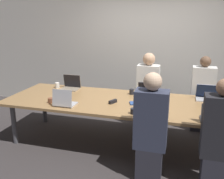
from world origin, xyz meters
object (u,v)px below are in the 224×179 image
(person_far_right, at_px, (202,96))
(laptop_far_center, at_px, (148,91))
(laptop_near_midright, at_px, (152,111))
(laptop_near_left, at_px, (64,101))
(person_near_right, at_px, (219,139))
(person_far_center, at_px, (148,92))
(laptop_near_right, at_px, (215,117))
(stapler, at_px, (113,102))
(cup_near_left, at_px, (51,100))
(cup_near_midright, at_px, (133,111))
(cup_far_left, at_px, (57,85))
(person_near_midright, at_px, (151,130))
(cup_far_center, at_px, (131,92))
(laptop_far_left, at_px, (71,85))
(laptop_far_right, at_px, (208,95))

(person_far_right, bearing_deg, laptop_far_center, -153.00)
(laptop_near_midright, relative_size, laptop_near_left, 1.05)
(laptop_near_midright, relative_size, person_near_right, 0.23)
(person_far_center, bearing_deg, laptop_near_right, -52.26)
(laptop_near_right, bearing_deg, stapler, -14.28)
(laptop_near_midright, bearing_deg, stapler, -29.42)
(cup_near_left, relative_size, person_far_center, 0.06)
(cup_near_midright, distance_m, stapler, 0.53)
(cup_far_left, bearing_deg, stapler, -24.16)
(person_near_right, bearing_deg, person_near_midright, 0.07)
(cup_near_left, xyz_separation_m, cup_far_center, (1.12, 0.78, 0.01))
(cup_near_midright, bearing_deg, person_far_center, 89.28)
(laptop_far_left, height_order, laptop_near_right, laptop_far_left)
(laptop_near_midright, bearing_deg, person_near_right, 158.26)
(cup_near_midright, height_order, laptop_near_right, laptop_near_right)
(laptop_near_left, height_order, laptop_far_right, laptop_near_left)
(laptop_far_left, height_order, person_near_right, person_near_right)
(laptop_near_midright, xyz_separation_m, laptop_far_right, (0.78, 0.95, -0.00))
(cup_near_midright, xyz_separation_m, person_far_center, (0.02, 1.32, -0.09))
(person_far_center, distance_m, cup_far_center, 0.49)
(person_far_center, bearing_deg, person_near_right, -57.41)
(laptop_near_midright, height_order, person_near_midright, person_near_midright)
(person_far_center, bearing_deg, stapler, -113.04)
(cup_far_left, relative_size, person_far_right, 0.07)
(cup_near_midright, bearing_deg, person_near_midright, -49.22)
(laptop_far_right, bearing_deg, cup_near_left, -160.62)
(cup_far_center, relative_size, laptop_near_right, 0.28)
(cup_far_left, bearing_deg, person_far_right, 10.64)
(cup_near_midright, relative_size, cup_far_left, 0.78)
(cup_near_midright, height_order, person_near_right, person_near_right)
(laptop_near_left, distance_m, cup_far_left, 1.06)
(laptop_far_left, xyz_separation_m, person_far_center, (1.38, 0.38, -0.13))
(laptop_near_midright, bearing_deg, laptop_far_right, -129.34)
(person_far_center, bearing_deg, laptop_far_center, -82.30)
(person_near_midright, relative_size, cup_far_center, 14.80)
(laptop_near_left, xyz_separation_m, laptop_near_right, (2.10, -0.04, -0.00))
(cup_far_center, bearing_deg, cup_near_left, -145.21)
(cup_far_left, bearing_deg, laptop_near_right, -19.03)
(cup_far_left, height_order, stapler, cup_far_left)
(stapler, bearing_deg, laptop_far_left, 176.56)
(laptop_near_midright, bearing_deg, person_far_center, -79.93)
(laptop_far_right, distance_m, laptop_near_right, 0.96)
(laptop_far_right, bearing_deg, cup_near_midright, -137.41)
(person_near_midright, height_order, cup_far_left, person_near_midright)
(laptop_far_center, bearing_deg, cup_near_left, -149.36)
(laptop_near_left, height_order, stapler, laptop_near_left)
(laptop_far_right, height_order, stapler, laptop_far_right)
(person_far_center, bearing_deg, laptop_near_midright, -79.93)
(laptop_near_midright, relative_size, stapler, 2.10)
(cup_far_left, height_order, laptop_far_center, laptop_far_center)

